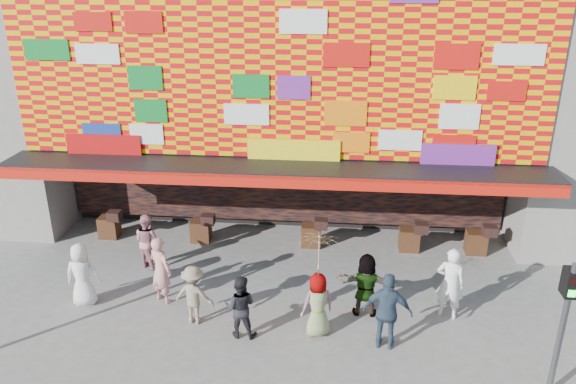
# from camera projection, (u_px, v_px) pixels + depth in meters

# --- Properties ---
(ground) EXTENTS (90.00, 90.00, 0.00)m
(ground) POSITION_uv_depth(u_px,v_px,m) (259.00, 332.00, 13.41)
(ground) COLOR slate
(ground) RESTS_ON ground
(shop_building) EXTENTS (15.20, 9.40, 10.00)m
(shop_building) POSITION_uv_depth(u_px,v_px,m) (290.00, 58.00, 19.02)
(shop_building) COLOR gray
(shop_building) RESTS_ON ground
(signal_right) EXTENTS (0.22, 0.20, 3.00)m
(signal_right) POSITION_uv_depth(u_px,v_px,m) (565.00, 316.00, 10.79)
(signal_right) COLOR #59595B
(signal_right) RESTS_ON ground
(ped_a) EXTENTS (0.90, 0.66, 1.69)m
(ped_a) POSITION_uv_depth(u_px,v_px,m) (82.00, 274.00, 14.25)
(ped_a) COLOR white
(ped_a) RESTS_ON ground
(ped_b) EXTENTS (0.79, 0.71, 1.82)m
(ped_b) POSITION_uv_depth(u_px,v_px,m) (161.00, 270.00, 14.33)
(ped_b) COLOR #D68A8B
(ped_b) RESTS_ON ground
(ped_c) EXTENTS (0.77, 0.61, 1.57)m
(ped_c) POSITION_uv_depth(u_px,v_px,m) (240.00, 306.00, 13.01)
(ped_c) COLOR black
(ped_c) RESTS_ON ground
(ped_d) EXTENTS (1.05, 0.70, 1.52)m
(ped_d) POSITION_uv_depth(u_px,v_px,m) (194.00, 295.00, 13.52)
(ped_d) COLOR gray
(ped_d) RESTS_ON ground
(ped_e) EXTENTS (1.16, 0.62, 1.88)m
(ped_e) POSITION_uv_depth(u_px,v_px,m) (388.00, 312.00, 12.54)
(ped_e) COLOR #34475B
(ped_e) RESTS_ON ground
(ped_f) EXTENTS (1.55, 0.55, 1.66)m
(ped_f) POSITION_uv_depth(u_px,v_px,m) (366.00, 285.00, 13.81)
(ped_f) COLOR gray
(ped_f) RESTS_ON ground
(ped_g) EXTENTS (0.93, 0.80, 1.60)m
(ped_g) POSITION_uv_depth(u_px,v_px,m) (318.00, 305.00, 13.04)
(ped_g) COLOR gray
(ped_g) RESTS_ON ground
(ped_h) EXTENTS (0.79, 0.64, 1.88)m
(ped_h) POSITION_uv_depth(u_px,v_px,m) (450.00, 283.00, 13.68)
(ped_h) COLOR white
(ped_h) RESTS_ON ground
(ped_i) EXTENTS (1.00, 0.94, 1.64)m
(ped_i) POSITION_uv_depth(u_px,v_px,m) (148.00, 241.00, 16.07)
(ped_i) COLOR #C6808C
(ped_i) RESTS_ON ground
(parasol) EXTENTS (1.15, 1.17, 1.86)m
(parasol) POSITION_uv_depth(u_px,v_px,m) (319.00, 253.00, 12.54)
(parasol) COLOR #FCDD9F
(parasol) RESTS_ON ground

